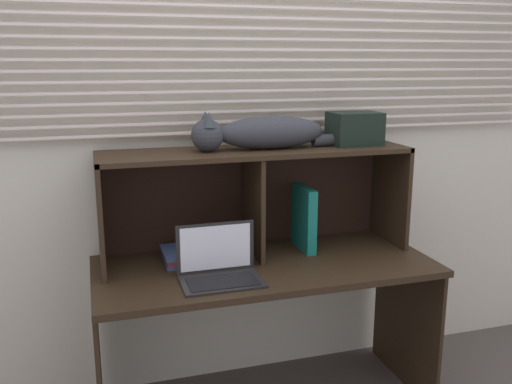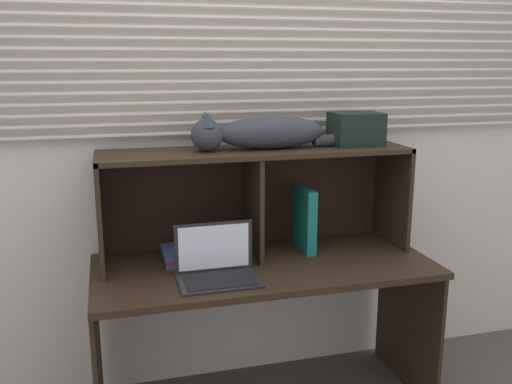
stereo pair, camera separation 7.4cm
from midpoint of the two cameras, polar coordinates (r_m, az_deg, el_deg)
The scene contains 8 objects.
back_panel_with_blinds at distance 2.75m, azimuth -0.48°, elevation 5.89°, with size 4.40×0.08×2.50m.
desk at distance 2.58m, azimuth 1.67°, elevation -10.14°, with size 1.52×0.66×0.73m.
hutch_shelf_unit at distance 2.60m, azimuth 0.56°, elevation 1.18°, with size 1.43×0.36×0.50m.
cat at distance 2.53m, azimuth 1.46°, elevation 6.08°, with size 0.87×0.16×0.18m.
laptop at distance 2.35m, azimuth -3.10°, elevation -7.76°, with size 0.34×0.22×0.23m.
binder_upright at distance 2.69m, azimuth 5.77°, elevation -2.72°, with size 0.05×0.22×0.31m, color #147064.
book_stack at distance 2.58m, azimuth -6.99°, elevation -6.41°, with size 0.16×0.24×0.05m.
storage_box at distance 2.70m, azimuth 10.99°, elevation 6.37°, with size 0.23×0.18×0.16m, color black.
Camera 2 is at (-0.65, -2.10, 1.62)m, focal length 38.98 mm.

